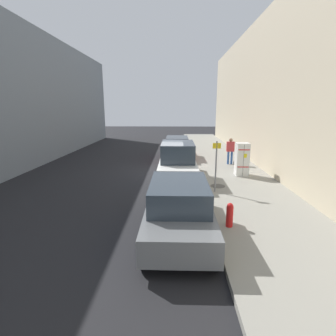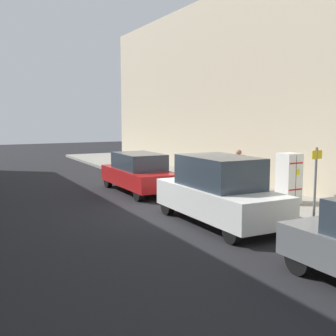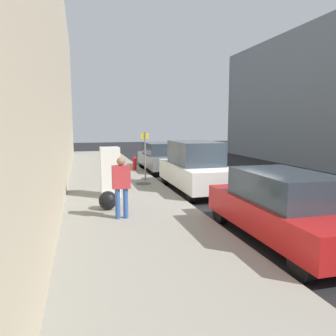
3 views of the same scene
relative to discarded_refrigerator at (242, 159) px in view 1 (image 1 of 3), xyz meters
The scene contains 13 objects.
ground_plane 4.80m from the discarded_refrigerator, 15.57° to the right, with size 80.00×80.00×0.00m, color black.
sidewalk_slab 1.67m from the discarded_refrigerator, 70.59° to the right, with size 4.13×44.00×0.17m, color gray.
building_facade_near 4.84m from the discarded_refrigerator, 156.08° to the right, with size 2.42×39.60×9.63m, color beige.
building_facade_across 14.58m from the discarded_refrigerator, ahead, with size 2.30×37.40×9.14m, color slate.
discarded_refrigerator is the anchor object (origin of this frame).
manhole_cover 2.89m from the discarded_refrigerator, 53.01° to the left, with size 0.70×0.70×0.02m, color #47443F.
street_sign_post 3.62m from the discarded_refrigerator, 57.92° to the left, with size 0.36×0.07×2.31m.
fire_hydrant 6.92m from the discarded_refrigerator, 73.39° to the left, with size 0.22×0.22×0.79m.
trash_bag 1.98m from the discarded_refrigerator, 97.63° to the right, with size 0.58×0.58×0.58m, color black.
pedestrian_walking_far 2.96m from the discarded_refrigerator, 89.05° to the right, with size 0.51×0.24×1.76m.
parked_suv_red 6.50m from the discarded_refrigerator, 56.34° to the right, with size 1.85×4.77×1.73m.
parked_van_white 3.69m from the discarded_refrigerator, 12.69° to the left, with size 1.92×4.85×2.12m.
parked_suv_gray 7.77m from the discarded_refrigerator, 62.35° to the left, with size 1.97×4.73×1.73m.
Camera 1 is at (-0.78, 15.73, 3.92)m, focal length 28.00 mm.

